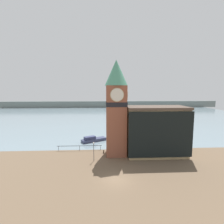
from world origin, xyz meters
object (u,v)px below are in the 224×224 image
Objects in this scene: pier_building at (156,131)px; lamp_post at (94,148)px; boat_near at (93,139)px; clock_tower at (116,106)px; mooring_bollard_near at (104,151)px.

lamp_post is (-12.85, -2.79, -2.50)m from pier_building.
boat_near is at bearing 143.52° from pier_building.
pier_building is at bearing -2.93° from clock_tower.
mooring_bollard_near is at bearing 173.51° from pier_building.
clock_tower is at bearing 177.07° from pier_building.
clock_tower is at bearing -90.20° from boat_near.
boat_near is (-5.38, 9.70, -9.83)m from clock_tower.
lamp_post is at bearing -144.63° from clock_tower.
clock_tower is 10.35m from mooring_bollard_near.
pier_building is at bearing 12.25° from lamp_post.
clock_tower is 26.30× the size of mooring_bollard_near.
boat_near is 9.30m from mooring_bollard_near.
clock_tower is 9.85m from pier_building.
mooring_bollard_near is (2.75, -8.89, -0.14)m from boat_near.
clock_tower reaches higher than mooring_bollard_near.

